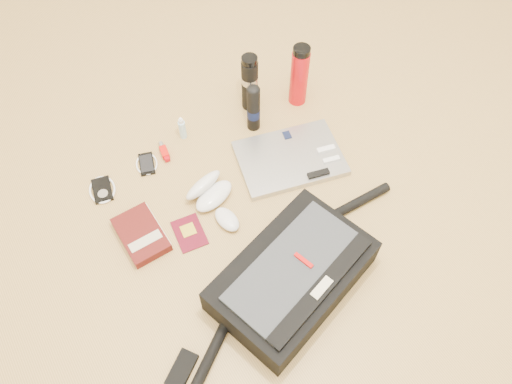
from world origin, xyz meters
TOP-DOWN VIEW (x-y plane):
  - ground at (0.00, 0.00)m, footprint 4.00×4.00m
  - messenger_bag at (-0.06, -0.23)m, footprint 0.98×0.43m
  - laptop at (0.22, 0.18)m, footprint 0.43×0.35m
  - book at (-0.38, 0.18)m, footprint 0.13×0.20m
  - passport at (-0.24, 0.11)m, footprint 0.11×0.14m
  - mouse at (-0.11, 0.08)m, footprint 0.08×0.11m
  - sunglasses_case at (-0.11, 0.20)m, footprint 0.19×0.17m
  - ipod at (-0.42, 0.42)m, footprint 0.11×0.12m
  - phone at (-0.24, 0.44)m, footprint 0.10×0.11m
  - inhaler at (-0.16, 0.46)m, footprint 0.03×0.09m
  - spray_bottle at (-0.06, 0.49)m, footprint 0.03×0.03m
  - aerosol_can at (0.19, 0.39)m, footprint 0.06×0.06m
  - thermos_black at (0.24, 0.49)m, footprint 0.07×0.07m
  - thermos_red at (0.41, 0.41)m, footprint 0.08×0.08m

SIDE VIEW (x-z plane):
  - ground at x=0.00m, z-range 0.00..0.00m
  - passport at x=-0.24m, z-range 0.00..0.01m
  - phone at x=-0.24m, z-range 0.00..0.01m
  - ipod at x=-0.42m, z-range 0.00..0.01m
  - inhaler at x=-0.16m, z-range 0.00..0.02m
  - laptop at x=0.22m, z-range -0.01..0.03m
  - mouse at x=-0.11m, z-range 0.00..0.04m
  - book at x=-0.38m, z-range 0.00..0.04m
  - sunglasses_case at x=-0.11m, z-range -0.01..0.08m
  - spray_bottle at x=-0.06m, z-range -0.01..0.10m
  - messenger_bag at x=-0.06m, z-range -0.01..0.13m
  - aerosol_can at x=0.19m, z-range 0.00..0.21m
  - thermos_black at x=0.24m, z-range 0.00..0.25m
  - thermos_red at x=0.41m, z-range 0.00..0.26m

